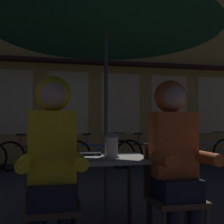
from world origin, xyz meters
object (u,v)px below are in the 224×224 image
bicycle_fifth (206,151)px  book (90,154)px  lantern (112,144)px  bicycle_second (34,155)px  person_left_hooded (53,150)px  bicycle_third (99,154)px  patio_umbrella (106,15)px  cafe_table (106,167)px  chair_right (172,191)px  person_right_hooded (174,147)px  bicycle_fourth (150,152)px  chair_left (52,197)px

bicycle_fifth → book: bearing=-132.6°
lantern → bicycle_second: 4.20m
book → bicycle_fifth: bearing=52.1°
person_left_hooded → bicycle_third: size_ratio=0.84×
bicycle_fifth → patio_umbrella: bearing=-130.6°
cafe_table → patio_umbrella: 1.42m
person_left_hooded → bicycle_third: 4.40m
lantern → bicycle_second: bearing=102.6°
chair_right → person_left_hooded: person_left_hooded is taller
bicycle_fifth → bicycle_third: bearing=-179.8°
person_right_hooded → book: person_right_hooded is taller
bicycle_third → patio_umbrella: bearing=-98.5°
cafe_table → person_right_hooded: size_ratio=0.53×
chair_right → bicycle_fourth: (1.35, 4.28, -0.14)m
chair_left → bicycle_third: (1.05, 4.19, -0.14)m
person_right_hooded → bicycle_fifth: 5.12m
chair_left → person_right_hooded: 1.03m
chair_left → bicycle_fourth: size_ratio=0.52×
cafe_table → patio_umbrella: bearing=0.0°
lantern → bicycle_fifth: bearing=50.5°
patio_umbrella → person_right_hooded: 1.37m
book → bicycle_second: bearing=105.6°
chair_left → chair_right: (0.96, 0.00, 0.00)m
lantern → chair_left: (-0.51, -0.26, -0.37)m
lantern → chair_left: size_ratio=0.27×
lantern → book: 0.30m
bicycle_second → bicycle_fifth: size_ratio=1.00×
cafe_table → bicycle_second: bicycle_second is taller
cafe_table → bicycle_second: (-0.88, 3.96, -0.29)m
cafe_table → chair_left: (-0.48, -0.37, -0.15)m
chair_left → bicycle_third: 4.32m
bicycle_second → chair_right: bearing=-72.6°
patio_umbrella → person_left_hooded: patio_umbrella is taller
chair_right → bicycle_fifth: (2.80, 4.20, -0.14)m
lantern → bicycle_third: bearing=82.2°
patio_umbrella → chair_left: bearing=-142.5°
bicycle_fifth → chair_left: bearing=-131.8°
person_left_hooded → bicycle_fourth: bearing=62.0°
cafe_table → bicycle_fourth: size_ratio=0.44×
person_left_hooded → bicycle_fifth: bearing=48.6°
chair_right → bicycle_fifth: 5.05m
chair_right → person_left_hooded: bearing=-176.6°
cafe_table → bicycle_third: size_ratio=0.44×
patio_umbrella → chair_left: size_ratio=2.66×
person_right_hooded → bicycle_third: 4.28m
lantern → bicycle_fourth: 4.43m
lantern → bicycle_fourth: size_ratio=0.14×
chair_left → bicycle_second: (-0.40, 4.33, -0.14)m
patio_umbrella → bicycle_fourth: size_ratio=1.37×
lantern → person_right_hooded: size_ratio=0.17×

